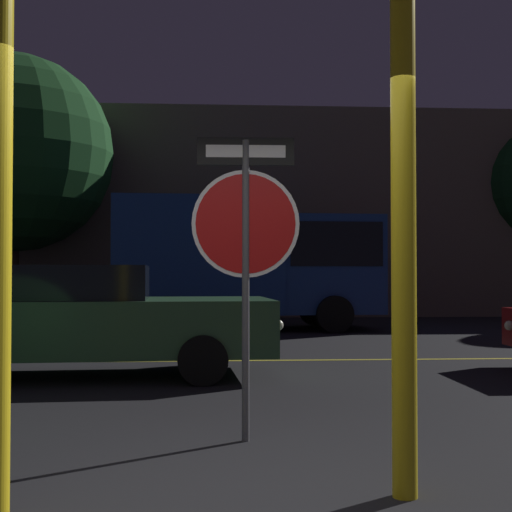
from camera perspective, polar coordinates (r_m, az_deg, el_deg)
name	(u,v)px	position (r m, az deg, el deg)	size (l,w,h in m)	color
road_center_stripe	(212,361)	(10.95, -3.53, -8.36)	(40.91, 0.12, 0.01)	gold
stop_sign	(246,227)	(5.68, -0.83, 2.30)	(0.86, 0.06, 2.41)	#4C4C51
yellow_pole_right	(403,211)	(4.36, 11.72, 3.53)	(0.15, 0.15, 3.40)	yellow
passing_car_2	(81,320)	(9.47, -13.84, -4.98)	(5.03, 2.22, 1.43)	#335B38
delivery_truck	(251,258)	(16.91, -0.40, -0.20)	(6.28, 2.75, 3.09)	navy
tree_2	(14,153)	(20.78, -18.80, 7.77)	(5.41, 5.41, 7.33)	#422D1E
building_backdrop	(177,215)	(23.33, -6.37, 3.27)	(34.70, 3.39, 6.47)	#6B5B4C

